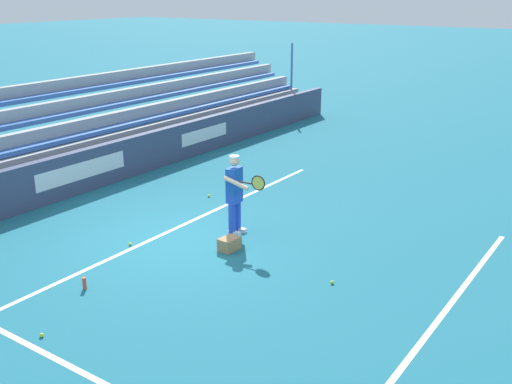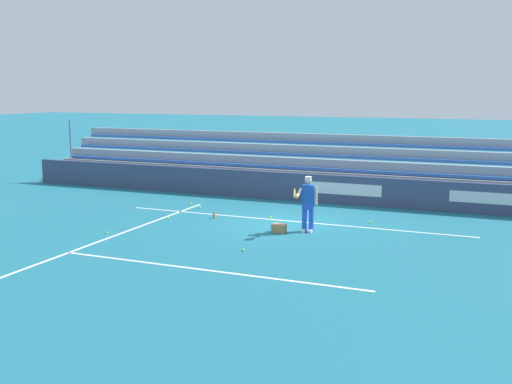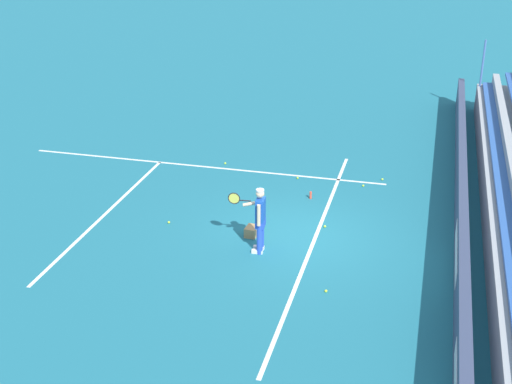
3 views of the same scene
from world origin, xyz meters
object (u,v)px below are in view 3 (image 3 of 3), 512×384
(tennis_player, at_px, (259,219))
(ball_box_cardboard, at_px, (252,231))
(tennis_ball_far_right, at_px, (382,179))
(tennis_ball_on_baseline, at_px, (363,186))
(tennis_ball_near_player, at_px, (325,226))
(tennis_ball_far_left, at_px, (169,222))
(tennis_ball_stray_back, at_px, (298,178))
(water_bottle, at_px, (311,195))
(tennis_ball_toward_net, at_px, (326,291))
(tennis_ball_midcourt, at_px, (225,163))

(tennis_player, relative_size, ball_box_cardboard, 4.29)
(ball_box_cardboard, xyz_separation_m, tennis_ball_far_right, (4.70, -3.00, -0.10))
(tennis_ball_on_baseline, bearing_deg, tennis_ball_near_player, 167.62)
(tennis_ball_far_left, height_order, tennis_ball_on_baseline, same)
(tennis_player, height_order, ball_box_cardboard, tennis_player)
(tennis_player, bearing_deg, tennis_ball_stray_back, 0.10)
(tennis_ball_stray_back, distance_m, water_bottle, 1.54)
(ball_box_cardboard, bearing_deg, tennis_ball_near_player, -61.78)
(tennis_ball_toward_net, distance_m, tennis_ball_on_baseline, 6.34)
(tennis_player, height_order, tennis_ball_on_baseline, tennis_player)
(tennis_player, bearing_deg, ball_box_cardboard, 27.68)
(tennis_ball_near_player, bearing_deg, tennis_ball_far_right, -17.76)
(tennis_ball_far_left, bearing_deg, tennis_ball_far_right, -49.73)
(ball_box_cardboard, distance_m, water_bottle, 2.95)
(ball_box_cardboard, distance_m, tennis_ball_toward_net, 3.31)
(tennis_ball_on_baseline, xyz_separation_m, water_bottle, (-1.29, 1.40, 0.08))
(tennis_ball_far_right, bearing_deg, water_bottle, 135.31)
(tennis_ball_midcourt, relative_size, tennis_ball_far_right, 1.00)
(tennis_ball_far_left, distance_m, tennis_ball_stray_back, 4.88)
(tennis_ball_stray_back, bearing_deg, tennis_ball_on_baseline, -92.79)
(tennis_ball_stray_back, height_order, tennis_ball_near_player, same)
(tennis_ball_stray_back, height_order, tennis_ball_on_baseline, same)
(tennis_ball_stray_back, distance_m, tennis_ball_far_right, 2.66)
(water_bottle, bearing_deg, ball_box_cardboard, 158.75)
(tennis_ball_near_player, xyz_separation_m, tennis_ball_on_baseline, (3.07, -0.67, 0.00))
(tennis_player, height_order, tennis_ball_far_right, tennis_player)
(tennis_ball_stray_back, height_order, tennis_ball_toward_net, same)
(tennis_ball_midcourt, distance_m, tennis_ball_toward_net, 8.41)
(ball_box_cardboard, bearing_deg, tennis_ball_on_baseline, -31.49)
(tennis_ball_stray_back, xyz_separation_m, tennis_ball_midcourt, (0.63, 2.58, 0.00))
(tennis_ball_midcourt, relative_size, water_bottle, 0.30)
(tennis_ball_stray_back, relative_size, tennis_ball_midcourt, 1.00)
(tennis_player, xyz_separation_m, ball_box_cardboard, (0.78, 0.41, -0.76))
(tennis_ball_far_left, bearing_deg, tennis_player, -108.08)
(water_bottle, bearing_deg, tennis_ball_far_right, -44.69)
(tennis_ball_near_player, relative_size, tennis_ball_toward_net, 1.00)
(tennis_ball_midcourt, bearing_deg, water_bottle, -121.82)
(tennis_player, height_order, tennis_ball_near_player, tennis_player)
(tennis_ball_far_left, xyz_separation_m, water_bottle, (2.62, -3.46, 0.08))
(tennis_ball_far_right, bearing_deg, tennis_ball_toward_net, 174.90)
(tennis_ball_far_left, relative_size, tennis_ball_on_baseline, 1.00)
(tennis_ball_far_right, bearing_deg, ball_box_cardboard, 147.48)
(tennis_ball_midcourt, bearing_deg, tennis_ball_far_right, -90.76)
(tennis_ball_midcourt, height_order, tennis_ball_far_right, same)
(tennis_player, relative_size, tennis_ball_far_right, 25.98)
(tennis_ball_midcourt, xyz_separation_m, tennis_ball_on_baseline, (-0.73, -4.65, 0.00))
(tennis_player, relative_size, tennis_ball_far_left, 25.98)
(ball_box_cardboard, distance_m, tennis_ball_stray_back, 4.16)
(tennis_ball_far_left, height_order, tennis_ball_toward_net, same)
(tennis_ball_far_left, relative_size, tennis_ball_near_player, 1.00)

